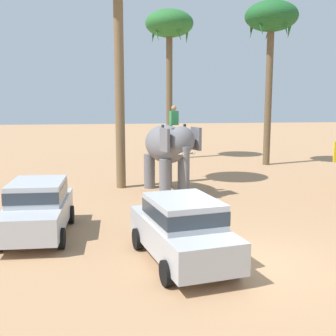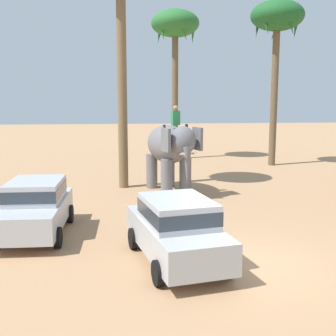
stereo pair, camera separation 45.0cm
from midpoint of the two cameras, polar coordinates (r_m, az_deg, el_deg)
The scene contains 6 objects.
ground_plane at distance 11.52m, azimuth 10.45°, elevation -12.37°, with size 120.00×120.00×0.00m, color tan.
car_sedan_foreground at distance 11.20m, azimuth 2.30°, elevation -7.82°, with size 2.47×4.35×1.70m.
car_parked_far_side at distance 13.97m, azimuth -16.09°, elevation -4.73°, with size 1.93×4.13×1.70m.
elephant_with_mahout at distance 19.26m, azimuth 0.95°, elevation 2.63°, with size 2.49×4.02×3.88m.
palm_tree_behind_elephant at distance 30.18m, azimuth 1.40°, elevation 17.79°, with size 3.20×3.20×9.97m.
palm_tree_left_of_road at distance 28.19m, azimuth 14.62°, elevation 18.08°, with size 3.20×3.20×9.95m.
Camera 2 is at (-2.90, -10.28, 4.22)m, focal length 46.34 mm.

